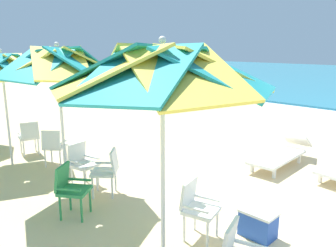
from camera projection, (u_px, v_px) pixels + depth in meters
name	position (u px, v px, depth m)	size (l,w,h in m)	color
ground_plane	(325.00, 221.00, 5.29)	(80.00, 80.00, 0.00)	beige
beach_umbrella_0	(162.00, 71.00, 3.54)	(2.42, 2.42, 2.80)	silver
plastic_chair_1	(197.00, 206.00, 4.74)	(0.56, 0.54, 0.87)	white
beach_umbrella_1	(58.00, 64.00, 5.69)	(2.17, 2.17, 2.77)	silver
plastic_chair_2	(82.00, 162.00, 6.55)	(0.55, 0.52, 0.87)	white
plastic_chair_3	(70.00, 187.00, 5.36)	(0.63, 0.62, 0.87)	#2D8C4C
plastic_chair_4	(107.00, 169.00, 6.14)	(0.63, 0.63, 0.87)	white
beach_umbrella_2	(2.00, 67.00, 7.36)	(2.20, 2.20, 2.64)	silver
plastic_chair_5	(29.00, 136.00, 8.45)	(0.55, 0.52, 0.87)	white
plastic_chair_6	(54.00, 145.00, 7.64)	(0.63, 0.63, 0.87)	white
sun_lounger_2	(281.00, 153.00, 7.74)	(0.69, 2.16, 0.62)	white
cooler_box	(258.00, 223.00, 4.84)	(0.50, 0.34, 0.40)	blue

